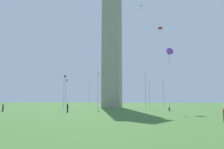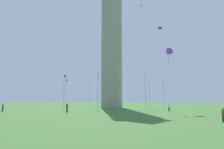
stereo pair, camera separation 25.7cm
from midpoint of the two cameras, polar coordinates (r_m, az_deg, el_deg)
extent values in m
plane|color=#3D6B2D|center=(64.58, 0.12, -9.00)|extent=(260.00, 260.00, 0.00)
cube|color=gray|center=(67.33, 0.11, 9.65)|extent=(5.39, 5.39, 43.09)
cylinder|color=silver|center=(79.58, 2.52, -5.30)|extent=(0.14, 0.14, 9.19)
cube|color=white|center=(80.34, 2.57, -2.35)|extent=(1.00, 0.03, 0.64)
cylinder|color=silver|center=(77.92, -5.96, -5.23)|extent=(0.14, 0.14, 9.19)
cube|color=white|center=(78.67, -5.79, -2.23)|extent=(1.00, 0.03, 0.64)
cylinder|color=silver|center=(69.52, -12.34, -4.91)|extent=(0.14, 0.14, 9.19)
cube|color=red|center=(70.28, -12.06, -1.55)|extent=(1.00, 0.03, 0.64)
cylinder|color=silver|center=(57.83, -12.83, -4.52)|extent=(0.14, 0.14, 9.19)
cube|color=#1E2D99|center=(58.63, -12.49, -0.50)|extent=(1.00, 0.03, 0.64)
cylinder|color=silver|center=(49.76, -3.73, -4.32)|extent=(0.14, 0.14, 9.19)
cube|color=white|center=(50.64, -3.52, 0.34)|extent=(1.00, 0.03, 0.64)
cylinder|color=silver|center=(52.32, 9.17, -4.38)|extent=(0.14, 0.14, 9.19)
cube|color=#1E2D99|center=(53.21, 9.12, 0.06)|extent=(1.00, 0.03, 0.64)
cylinder|color=silver|center=(63.05, 13.87, -4.68)|extent=(0.14, 0.14, 9.19)
cube|color=#1E2D99|center=(63.88, 13.75, -0.98)|extent=(1.00, 0.03, 0.64)
cylinder|color=silver|center=(73.92, 10.22, -5.07)|extent=(0.14, 0.14, 9.19)
cube|color=white|center=(74.71, 10.17, -1.90)|extent=(1.00, 0.03, 0.64)
cylinder|color=#2D2D38|center=(46.88, 15.34, -9.06)|extent=(0.29, 0.29, 0.80)
cylinder|color=white|center=(46.86, 15.31, -8.21)|extent=(0.32, 0.32, 0.60)
sphere|color=tan|center=(46.85, 15.29, -7.69)|extent=(0.24, 0.24, 0.24)
cylinder|color=#2D2D38|center=(25.74, 28.21, -10.47)|extent=(0.29, 0.29, 0.80)
cylinder|color=red|center=(25.70, 28.12, -8.97)|extent=(0.32, 0.32, 0.55)
sphere|color=tan|center=(25.69, 28.07, -8.09)|extent=(0.24, 0.24, 0.24)
cylinder|color=#2D2D38|center=(49.26, -27.37, -8.43)|extent=(0.29, 0.29, 0.80)
cylinder|color=purple|center=(49.24, -27.32, -7.58)|extent=(0.32, 0.32, 0.65)
sphere|color=beige|center=(49.23, -27.29, -7.07)|extent=(0.24, 0.24, 0.24)
cylinder|color=#2D2D38|center=(41.95, -11.91, -9.44)|extent=(0.29, 0.29, 0.80)
cylinder|color=black|center=(41.92, -11.88, -8.40)|extent=(0.32, 0.32, 0.73)
sphere|color=#936B4C|center=(41.91, -11.86, -7.74)|extent=(0.24, 0.24, 0.24)
cube|color=#33C6D1|center=(61.82, 7.99, 18.01)|extent=(1.15, 1.15, 0.29)
cylinder|color=teal|center=(61.54, 8.00, 17.45)|extent=(0.04, 0.04, 1.01)
cone|color=purple|center=(43.98, 15.15, 5.71)|extent=(2.43, 2.23, 1.98)
cylinder|color=#67278E|center=(43.74, 15.20, 4.19)|extent=(0.04, 0.04, 1.77)
cube|color=red|center=(51.57, 13.00, 12.15)|extent=(1.08, 1.10, 0.29)
cylinder|color=maroon|center=(51.32, 13.02, 11.33)|extent=(0.04, 0.04, 1.15)
camera|label=1|loc=(0.13, -89.89, -0.01)|focal=33.78mm
camera|label=2|loc=(0.13, 90.11, 0.01)|focal=33.78mm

